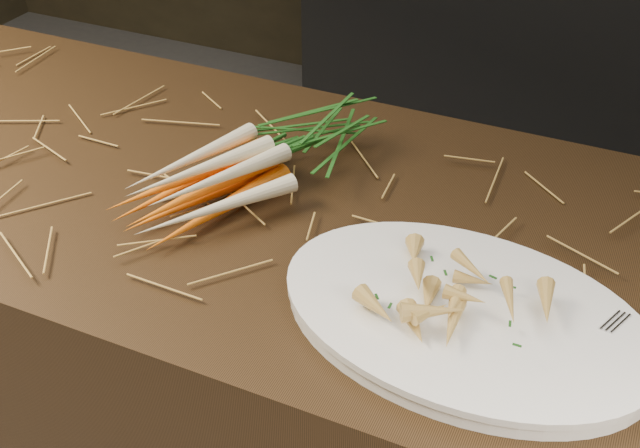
{
  "coord_description": "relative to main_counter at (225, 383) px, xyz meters",
  "views": [
    {
      "loc": [
        0.59,
        -0.57,
        1.56
      ],
      "look_at": [
        0.24,
        0.19,
        0.96
      ],
      "focal_mm": 45.0,
      "sensor_mm": 36.0,
      "label": 1
    }
  ],
  "objects": [
    {
      "name": "root_veg_bunch",
      "position": [
        0.09,
        0.05,
        0.49
      ],
      "size": [
        0.3,
        0.49,
        0.09
      ],
      "rotation": [
        0.0,
        0.0,
        -0.41
      ],
      "color": "orange",
      "rests_on": "main_counter"
    },
    {
      "name": "serving_fork",
      "position": [
        0.61,
        -0.19,
        0.48
      ],
      "size": [
        0.08,
        0.16,
        0.0
      ],
      "primitive_type": "cube",
      "rotation": [
        0.0,
        0.0,
        -0.37
      ],
      "color": "silver",
      "rests_on": "serving_platter"
    },
    {
      "name": "straw_bedding",
      "position": [
        0.0,
        0.0,
        0.46
      ],
      "size": [
        1.4,
        0.6,
        0.02
      ],
      "primitive_type": null,
      "color": "#AC7A36",
      "rests_on": "main_counter"
    },
    {
      "name": "roasted_veg_heap",
      "position": [
        0.45,
        -0.15,
        0.5
      ],
      "size": [
        0.24,
        0.18,
        0.05
      ],
      "primitive_type": null,
      "rotation": [
        0.0,
        0.0,
        -0.1
      ],
      "color": "#AC8C3A",
      "rests_on": "serving_platter"
    },
    {
      "name": "main_counter",
      "position": [
        0.0,
        0.0,
        0.0
      ],
      "size": [
        2.4,
        0.7,
        0.9
      ],
      "primitive_type": "cube",
      "color": "black",
      "rests_on": "ground"
    },
    {
      "name": "serving_platter",
      "position": [
        0.45,
        -0.15,
        0.46
      ],
      "size": [
        0.48,
        0.34,
        0.02
      ],
      "primitive_type": null,
      "rotation": [
        0.0,
        0.0,
        -0.1
      ],
      "color": "white",
      "rests_on": "main_counter"
    },
    {
      "name": "back_counter",
      "position": [
        0.3,
        1.88,
        -0.03
      ],
      "size": [
        1.82,
        0.62,
        0.84
      ],
      "color": "black",
      "rests_on": "ground"
    }
  ]
}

